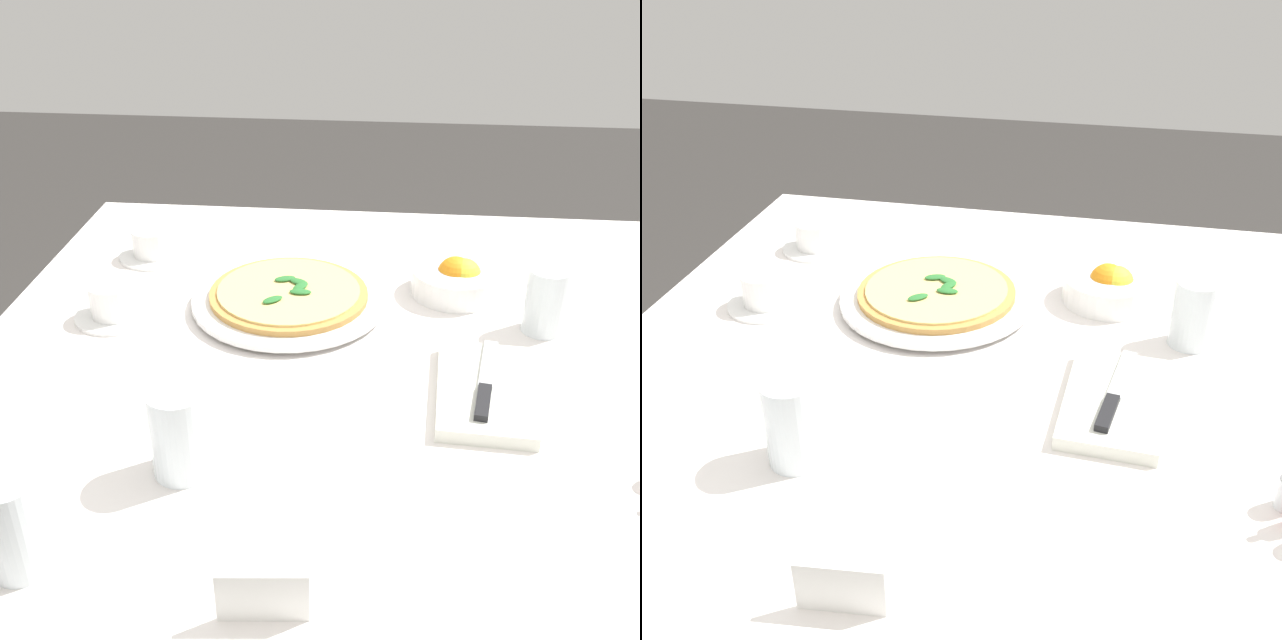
{
  "view_description": "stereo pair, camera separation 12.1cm",
  "coord_description": "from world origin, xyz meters",
  "views": [
    {
      "loc": [
        -0.97,
        -0.04,
        1.37
      ],
      "look_at": [
        0.08,
        0.06,
        0.77
      ],
      "focal_mm": 43.22,
      "sensor_mm": 36.0,
      "label": 1
    },
    {
      "loc": [
        -0.95,
        -0.16,
        1.37
      ],
      "look_at": [
        0.08,
        0.06,
        0.77
      ],
      "focal_mm": 43.22,
      "sensor_mm": 36.0,
      "label": 2
    }
  ],
  "objects": [
    {
      "name": "citrus_bowl",
      "position": [
        0.23,
        -0.16,
        0.77
      ],
      "size": [
        0.15,
        0.15,
        0.07
      ],
      "color": "white",
      "rests_on": "dining_table"
    },
    {
      "name": "water_glass_center_back",
      "position": [
        -0.43,
        0.32,
        0.8
      ],
      "size": [
        0.06,
        0.06,
        0.11
      ],
      "color": "white",
      "rests_on": "dining_table"
    },
    {
      "name": "dinner_knife",
      "position": [
        -0.08,
        -0.18,
        0.77
      ],
      "size": [
        0.2,
        0.05,
        0.01
      ],
      "rotation": [
        0.0,
        0.0,
        -0.16
      ],
      "color": "silver",
      "rests_on": "napkin_folded"
    },
    {
      "name": "pizza",
      "position": [
        0.15,
        0.12,
        0.77
      ],
      "size": [
        0.26,
        0.26,
        0.02
      ],
      "color": "#C68E47",
      "rests_on": "pizza_plate"
    },
    {
      "name": "menu_card",
      "position": [
        -0.47,
        0.06,
        0.78
      ],
      "size": [
        0.01,
        0.09,
        0.06
      ],
      "rotation": [
        0.0,
        0.0,
        4.81
      ],
      "color": "white",
      "rests_on": "dining_table"
    },
    {
      "name": "dining_table",
      "position": [
        0.0,
        0.0,
        0.62
      ],
      "size": [
        1.17,
        1.17,
        0.75
      ],
      "color": "white",
      "rests_on": "ground_plane"
    },
    {
      "name": "water_glass_right_edge",
      "position": [
        -0.27,
        0.19,
        0.8
      ],
      "size": [
        0.07,
        0.07,
        0.12
      ],
      "color": "white",
      "rests_on": "dining_table"
    },
    {
      "name": "pizza_plate",
      "position": [
        0.15,
        0.12,
        0.76
      ],
      "size": [
        0.32,
        0.32,
        0.02
      ],
      "color": "white",
      "rests_on": "dining_table"
    },
    {
      "name": "napkin_folded",
      "position": [
        -0.08,
        -0.18,
        0.76
      ],
      "size": [
        0.23,
        0.14,
        0.02
      ],
      "rotation": [
        0.0,
        0.0,
        -0.06
      ],
      "color": "white",
      "rests_on": "dining_table"
    },
    {
      "name": "water_glass_near_left",
      "position": [
        0.11,
        -0.29,
        0.79
      ],
      "size": [
        0.07,
        0.07,
        0.11
      ],
      "color": "white",
      "rests_on": "dining_table"
    },
    {
      "name": "coffee_cup_far_left",
      "position": [
        0.09,
        0.4,
        0.77
      ],
      "size": [
        0.13,
        0.13,
        0.06
      ],
      "color": "white",
      "rests_on": "dining_table"
    },
    {
      "name": "coffee_cup_left_edge",
      "position": [
        0.32,
        0.4,
        0.77
      ],
      "size": [
        0.13,
        0.13,
        0.06
      ],
      "color": "white",
      "rests_on": "dining_table"
    }
  ]
}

